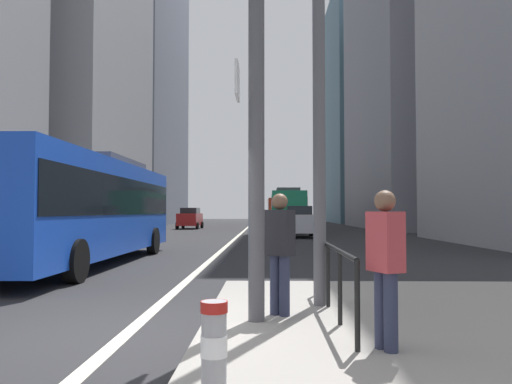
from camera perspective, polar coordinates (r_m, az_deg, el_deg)
The scene contains 15 objects.
ground_plane at distance 26.76m, azimuth -2.80°, elevation -5.67°, with size 160.00×160.00×0.00m, color #28282B.
lane_centre_line at distance 36.73m, azimuth -1.72°, elevation -4.72°, with size 0.20×80.00×0.01m, color beige.
office_tower_left_far at distance 70.50m, azimuth -14.32°, elevation 18.33°, with size 12.18×23.13×52.54m, color slate.
office_tower_right_mid at distance 54.32m, azimuth 18.30°, elevation 18.95°, with size 11.70×22.16×42.24m, color gray.
office_tower_right_far at distance 78.36m, azimuth 12.43°, elevation 8.66°, with size 11.56×24.18×32.64m, color slate.
city_bus_blue_oncoming at distance 16.08m, azimuth -18.78°, elevation -1.32°, with size 2.72×11.98×3.40m.
city_bus_red_receding at distance 41.19m, azimuth 3.54°, elevation -1.90°, with size 2.75×11.55×3.40m.
city_bus_red_distant at distance 60.00m, azimuth 2.58°, elevation -2.00°, with size 2.75×10.61×3.40m.
car_oncoming_mid at distance 47.04m, azimuth -7.50°, elevation -2.95°, with size 2.08×4.50×1.94m.
car_receding_near at distance 31.38m, azimuth 4.84°, elevation -3.35°, with size 2.07×4.10×1.94m.
traffic_signal_gantry at distance 7.48m, azimuth -15.01°, elevation 17.12°, with size 5.64×0.65×6.00m.
bollard_left at distance 3.75m, azimuth -4.80°, elevation -17.79°, with size 0.20×0.20×0.83m.
pedestrian_railing at distance 7.30m, azimuth 8.80°, elevation -8.16°, with size 0.06×3.77×0.98m.
pedestrian_waiting at distance 5.56m, azimuth 14.50°, elevation -7.60°, with size 0.37×0.44×1.70m.
pedestrian_walking at distance 7.17m, azimuth 2.71°, elevation -6.29°, with size 0.45×0.42×1.72m.
Camera 1 is at (1.84, -6.65, 1.62)m, focal length 35.20 mm.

